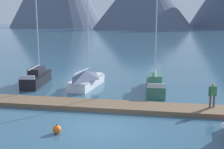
{
  "coord_description": "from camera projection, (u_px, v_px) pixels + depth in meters",
  "views": [
    {
      "loc": [
        2.56,
        -15.18,
        6.13
      ],
      "look_at": [
        0.0,
        6.0,
        2.0
      ],
      "focal_mm": 46.02,
      "sensor_mm": 36.0,
      "label": 1
    }
  ],
  "objects": [
    {
      "name": "ground_plane",
      "position": [
        99.0,
        129.0,
        16.26
      ],
      "size": [
        700.0,
        700.0,
        0.0
      ],
      "primitive_type": "plane",
      "color": "#335B75"
    },
    {
      "name": "sailboat_mid_dock_port",
      "position": [
        155.0,
        83.0,
        24.93
      ],
      "size": [
        1.5,
        6.63,
        8.95
      ],
      "color": "#336B56",
      "rests_on": "ground"
    },
    {
      "name": "person_on_dock",
      "position": [
        213.0,
        93.0,
        19.11
      ],
      "size": [
        0.58,
        0.3,
        1.69
      ],
      "color": "brown",
      "rests_on": "dock"
    },
    {
      "name": "sailboat_nearest_berth",
      "position": [
        38.0,
        77.0,
        27.65
      ],
      "size": [
        1.88,
        6.47,
        9.27
      ],
      "color": "black",
      "rests_on": "ground"
    },
    {
      "name": "sailboat_second_berth",
      "position": [
        88.0,
        78.0,
        26.44
      ],
      "size": [
        2.67,
        6.69,
        8.34
      ],
      "color": "silver",
      "rests_on": "ground"
    },
    {
      "name": "mooring_buoy_inner_mooring",
      "position": [
        57.0,
        129.0,
        15.58
      ],
      "size": [
        0.47,
        0.47,
        0.55
      ],
      "color": "orange",
      "rests_on": "ground"
    },
    {
      "name": "dock",
      "position": [
        109.0,
        106.0,
        20.13
      ],
      "size": [
        22.75,
        3.52,
        0.3
      ],
      "color": "brown",
      "rests_on": "ground"
    }
  ]
}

